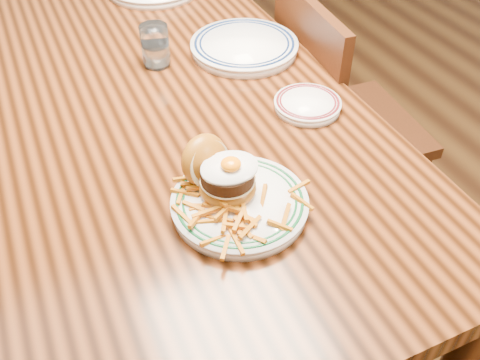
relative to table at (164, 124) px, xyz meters
name	(u,v)px	position (x,y,z in m)	size (l,w,h in m)	color
floor	(183,285)	(0.00, 0.00, -0.66)	(6.00, 6.00, 0.00)	black
table	(164,124)	(0.00, 0.00, 0.00)	(0.85, 1.60, 0.75)	black
chair_right	(334,121)	(0.56, 0.06, -0.19)	(0.44, 0.44, 0.87)	#3A1A0C
main_plate	(234,192)	(0.01, -0.41, 0.12)	(0.25, 0.27, 0.12)	white
side_plate	(308,104)	(0.29, -0.20, 0.10)	(0.15, 0.16, 0.02)	white
rear_plate	(244,46)	(0.27, 0.10, 0.11)	(0.28, 0.28, 0.03)	white
water_glass	(156,48)	(0.04, 0.14, 0.13)	(0.07, 0.07, 0.11)	white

